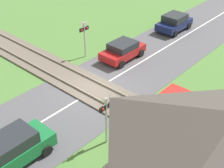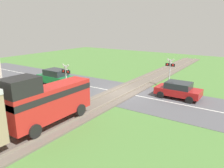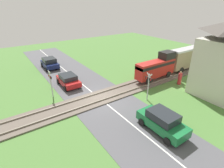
{
  "view_description": "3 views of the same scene",
  "coord_description": "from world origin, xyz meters",
  "px_view_note": "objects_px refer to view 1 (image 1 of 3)",
  "views": [
    {
      "loc": [
        11.87,
        12.09,
        11.46
      ],
      "look_at": [
        0.0,
        1.58,
        1.2
      ],
      "focal_mm": 50.0,
      "sensor_mm": 36.0,
      "label": 1
    },
    {
      "loc": [
        -9.79,
        16.16,
        6.01
      ],
      "look_at": [
        0.0,
        1.58,
        1.2
      ],
      "focal_mm": 35.0,
      "sensor_mm": 36.0,
      "label": 2
    },
    {
      "loc": [
        13.65,
        -7.76,
        9.08
      ],
      "look_at": [
        0.0,
        1.58,
        1.2
      ],
      "focal_mm": 28.0,
      "sensor_mm": 36.0,
      "label": 3
    }
  ],
  "objects_px": {
    "car_far_side": "(13,149)",
    "crossing_signal_east_approach": "(106,113)",
    "car_near_crossing": "(123,50)",
    "car_behind_queue": "(174,22)",
    "crossing_signal_west_approach": "(84,34)"
  },
  "relations": [
    {
      "from": "crossing_signal_west_approach",
      "to": "car_behind_queue",
      "type": "bearing_deg",
      "value": 164.98
    },
    {
      "from": "car_far_side",
      "to": "car_near_crossing",
      "type": "bearing_deg",
      "value": -166.07
    },
    {
      "from": "car_far_side",
      "to": "car_behind_queue",
      "type": "distance_m",
      "value": 19.14
    },
    {
      "from": "car_far_side",
      "to": "crossing_signal_west_approach",
      "type": "relative_size",
      "value": 1.36
    },
    {
      "from": "car_near_crossing",
      "to": "crossing_signal_west_approach",
      "type": "distance_m",
      "value": 3.15
    },
    {
      "from": "car_near_crossing",
      "to": "crossing_signal_east_approach",
      "type": "distance_m",
      "value": 9.37
    },
    {
      "from": "car_near_crossing",
      "to": "crossing_signal_west_approach",
      "type": "bearing_deg",
      "value": -55.41
    },
    {
      "from": "car_far_side",
      "to": "crossing_signal_east_approach",
      "type": "bearing_deg",
      "value": 148.72
    },
    {
      "from": "car_behind_queue",
      "to": "crossing_signal_west_approach",
      "type": "height_order",
      "value": "crossing_signal_west_approach"
    },
    {
      "from": "car_near_crossing",
      "to": "car_behind_queue",
      "type": "relative_size",
      "value": 1.01
    },
    {
      "from": "car_far_side",
      "to": "car_behind_queue",
      "type": "height_order",
      "value": "car_far_side"
    },
    {
      "from": "crossing_signal_west_approach",
      "to": "car_far_side",
      "type": "bearing_deg",
      "value": 27.99
    },
    {
      "from": "car_near_crossing",
      "to": "car_behind_queue",
      "type": "distance_m",
      "value": 7.31
    },
    {
      "from": "car_far_side",
      "to": "crossing_signal_east_approach",
      "type": "distance_m",
      "value": 4.75
    },
    {
      "from": "car_near_crossing",
      "to": "car_behind_queue",
      "type": "height_order",
      "value": "car_behind_queue"
    }
  ]
}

